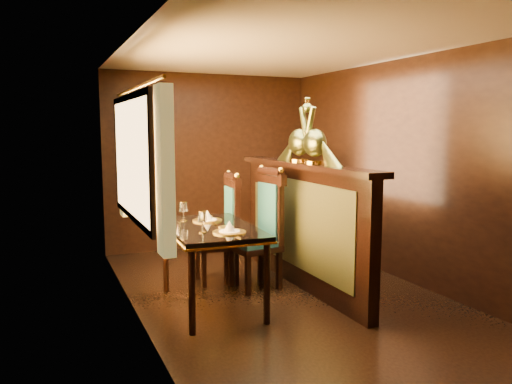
# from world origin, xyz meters

# --- Properties ---
(ground) EXTENTS (5.00, 5.00, 0.00)m
(ground) POSITION_xyz_m (0.00, 0.00, 0.00)
(ground) COLOR black
(ground) RESTS_ON ground
(room_shell) EXTENTS (3.04, 5.04, 2.52)m
(room_shell) POSITION_xyz_m (-0.09, 0.02, 1.58)
(room_shell) COLOR black
(room_shell) RESTS_ON ground
(partition) EXTENTS (0.26, 2.70, 1.36)m
(partition) POSITION_xyz_m (0.32, 0.30, 0.71)
(partition) COLOR black
(partition) RESTS_ON ground
(dining_table) EXTENTS (0.89, 1.38, 0.99)m
(dining_table) POSITION_xyz_m (-0.79, 0.08, 0.72)
(dining_table) COLOR black
(dining_table) RESTS_ON ground
(chair_left) EXTENTS (0.53, 0.55, 1.32)m
(chair_left) POSITION_xyz_m (-0.06, 0.45, 0.69)
(chair_left) COLOR black
(chair_left) RESTS_ON ground
(chair_right) EXTENTS (0.49, 0.51, 1.25)m
(chair_right) POSITION_xyz_m (-0.37, 0.79, 0.65)
(chair_right) COLOR black
(chair_right) RESTS_ON ground
(peacock_left) EXTENTS (0.22, 0.58, 0.69)m
(peacock_left) POSITION_xyz_m (0.33, 0.05, 1.70)
(peacock_left) COLOR #1A4E31
(peacock_left) RESTS_ON partition
(peacock_right) EXTENTS (0.22, 0.58, 0.69)m
(peacock_right) POSITION_xyz_m (0.33, 0.38, 1.70)
(peacock_right) COLOR #1A4E31
(peacock_right) RESTS_ON partition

